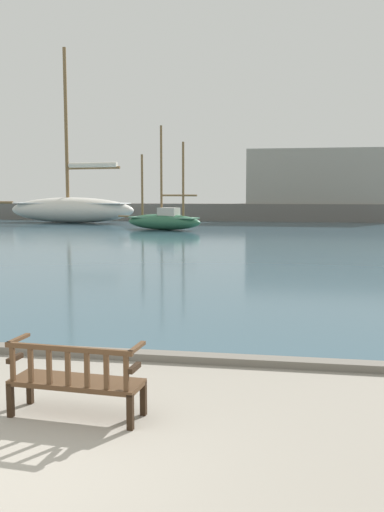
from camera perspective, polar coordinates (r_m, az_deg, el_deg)
The scene contains 7 objects.
ground_plane at distance 6.18m, azimuth -18.02°, elevation -19.73°, with size 160.00×160.00×0.00m, color gray.
harbor_water at distance 49.02m, azimuth 6.74°, elevation 3.24°, with size 100.00×80.00×0.08m, color #385666.
quay_edge_kerb at distance 9.50m, azimuth -6.99°, elevation -9.73°, with size 40.00×0.30×0.12m, color slate.
park_bench at distance 7.10m, azimuth -11.59°, elevation -11.97°, with size 1.64×0.64×0.92m.
sailboat_outer_starboard at distance 40.03m, azimuth -2.85°, elevation 3.67°, with size 6.67×3.37×7.20m.
sailboat_mid_starboard at distance 50.37m, azimuth -11.98°, elevation 4.71°, with size 13.85×4.48×14.71m.
far_breakwater at distance 52.53m, azimuth 9.19°, elevation 5.64°, with size 52.25×2.40×6.56m.
Camera 1 is at (2.68, -4.88, 2.69)m, focal length 40.00 mm.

